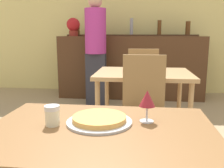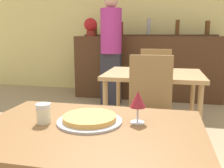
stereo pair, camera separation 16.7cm
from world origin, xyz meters
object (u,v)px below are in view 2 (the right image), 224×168
(wine_glass, at_px, (138,100))
(potted_plant, at_px, (91,26))
(person_standing, at_px, (111,46))
(chair_far_side_back, at_px, (155,81))
(pizza_tray, at_px, (90,119))
(cheese_shaker, at_px, (44,113))
(chair_far_side_front, at_px, (149,105))

(wine_glass, relative_size, potted_plant, 0.48)
(person_standing, bearing_deg, chair_far_side_back, -44.81)
(chair_far_side_back, relative_size, wine_glass, 6.13)
(pizza_tray, relative_size, cheese_shaker, 3.30)
(pizza_tray, distance_m, wine_glass, 0.25)
(person_standing, bearing_deg, cheese_shaker, -83.85)
(chair_far_side_front, distance_m, wine_glass, 0.98)
(chair_far_side_back, xyz_separation_m, potted_plant, (-1.26, 1.28, 0.75))
(chair_far_side_back, height_order, cheese_shaker, chair_far_side_back)
(cheese_shaker, bearing_deg, person_standing, 96.15)
(person_standing, xyz_separation_m, wine_glass, (0.76, -2.82, -0.13))
(chair_far_side_front, bearing_deg, wine_glass, -89.87)
(chair_far_side_front, xyz_separation_m, pizza_tray, (-0.23, -0.98, 0.19))
(chair_far_side_back, distance_m, pizza_tray, 2.13)
(chair_far_side_front, height_order, person_standing, person_standing)
(chair_far_side_front, distance_m, pizza_tray, 1.03)
(chair_far_side_front, height_order, wine_glass, chair_far_side_front)
(wine_glass, height_order, potted_plant, potted_plant)
(chair_far_side_back, bearing_deg, chair_far_side_front, 90.00)
(chair_far_side_back, height_order, potted_plant, potted_plant)
(chair_far_side_back, height_order, wine_glass, chair_far_side_back)
(chair_far_side_front, relative_size, cheese_shaker, 10.02)
(chair_far_side_front, xyz_separation_m, cheese_shaker, (-0.44, -1.04, 0.22))
(person_standing, distance_m, potted_plant, 0.81)
(chair_far_side_back, bearing_deg, wine_glass, 90.06)
(person_standing, height_order, potted_plant, person_standing)
(person_standing, distance_m, wine_glass, 2.92)
(cheese_shaker, height_order, potted_plant, potted_plant)
(pizza_tray, height_order, person_standing, person_standing)
(wine_glass, distance_m, potted_plant, 3.61)
(chair_far_side_back, bearing_deg, person_standing, -44.81)
(chair_far_side_front, height_order, potted_plant, potted_plant)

